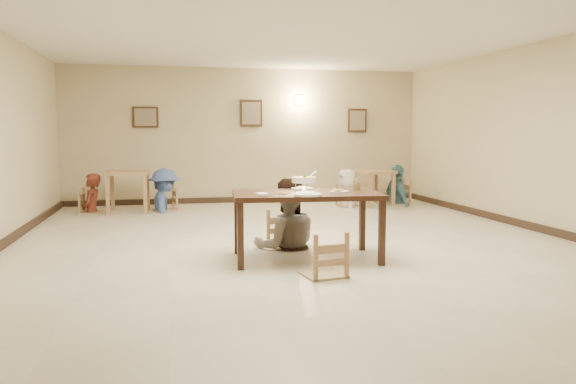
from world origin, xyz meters
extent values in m
plane|color=beige|center=(0.00, 0.00, 0.00)|extent=(10.00, 10.00, 0.00)
plane|color=silver|center=(0.00, 0.00, 3.00)|extent=(10.00, 10.00, 0.00)
plane|color=#BFB08C|center=(0.00, 5.00, 1.50)|extent=(10.00, 0.00, 10.00)
plane|color=#BFB08C|center=(0.00, -5.00, 1.50)|extent=(10.00, 0.00, 10.00)
plane|color=#BFB08C|center=(4.00, 0.00, 1.50)|extent=(0.00, 10.00, 10.00)
cube|color=black|center=(0.00, 4.97, 0.06)|extent=(8.00, 0.06, 0.12)
cube|color=black|center=(3.97, 0.00, 0.06)|extent=(0.06, 10.00, 0.12)
cube|color=#332113|center=(-2.20, 4.96, 1.90)|extent=(0.55, 0.03, 0.45)
cube|color=gray|center=(-2.20, 4.94, 1.90)|extent=(0.45, 0.01, 0.37)
cube|color=#332113|center=(0.10, 4.96, 2.00)|extent=(0.50, 0.03, 0.60)
cube|color=gray|center=(0.10, 4.94, 2.00)|extent=(0.41, 0.01, 0.49)
cube|color=#332113|center=(2.60, 4.96, 1.85)|extent=(0.45, 0.03, 0.55)
cube|color=gray|center=(2.60, 4.94, 1.85)|extent=(0.37, 0.01, 0.45)
cube|color=#FFD88C|center=(1.20, 4.96, 2.30)|extent=(0.16, 0.05, 0.22)
cube|color=#331C11|center=(-0.11, -0.95, 0.81)|extent=(1.86, 1.14, 0.06)
cube|color=#331C11|center=(-0.97, -1.33, 0.39)|extent=(0.07, 0.07, 0.78)
cube|color=#331C11|center=(0.69, -1.46, 0.39)|extent=(0.07, 0.07, 0.78)
cube|color=#331C11|center=(-0.90, -0.45, 0.39)|extent=(0.07, 0.07, 0.78)
cube|color=#331C11|center=(0.76, -0.58, 0.39)|extent=(0.07, 0.07, 0.78)
cube|color=tan|center=(-0.19, -0.11, 0.42)|extent=(0.43, 0.43, 0.05)
cube|color=tan|center=(-0.12, -1.77, 0.43)|extent=(0.44, 0.44, 0.05)
imported|color=gray|center=(-0.19, -0.18, 0.95)|extent=(0.95, 0.75, 1.89)
torus|color=silver|center=(-0.15, -1.00, 0.96)|extent=(0.23, 0.23, 0.01)
cylinder|color=silver|center=(-0.15, -1.00, 0.85)|extent=(0.06, 0.06, 0.03)
cone|color=#FFA526|center=(-0.15, -1.00, 0.90)|extent=(0.03, 0.03, 0.05)
cylinder|color=white|center=(-0.15, -1.00, 0.99)|extent=(0.30, 0.30, 0.07)
cylinder|color=#B3782C|center=(-0.15, -1.00, 1.02)|extent=(0.26, 0.26, 0.02)
sphere|color=#2D7223|center=(-0.14, -1.01, 1.04)|extent=(0.04, 0.04, 0.04)
cylinder|color=silver|center=(-0.03, -0.94, 1.05)|extent=(0.14, 0.09, 0.09)
cylinder|color=silver|center=(-0.06, -0.95, 0.90)|extent=(0.01, 0.01, 0.13)
cylinder|color=silver|center=(-0.24, -0.95, 0.90)|extent=(0.01, 0.01, 0.13)
cylinder|color=silver|center=(-0.15, -1.10, 0.90)|extent=(0.01, 0.01, 0.13)
cylinder|color=white|center=(-0.08, -0.63, 0.85)|extent=(0.28, 0.28, 0.02)
ellipsoid|color=white|center=(-0.08, -0.63, 0.85)|extent=(0.19, 0.16, 0.06)
cylinder|color=white|center=(-0.18, -1.32, 0.85)|extent=(0.32, 0.32, 0.02)
ellipsoid|color=white|center=(-0.18, -1.32, 0.86)|extent=(0.21, 0.18, 0.07)
cylinder|color=white|center=(0.28, -1.06, 0.85)|extent=(0.24, 0.24, 0.02)
sphere|color=#2D7223|center=(0.25, -1.13, 0.87)|extent=(0.04, 0.04, 0.04)
cylinder|color=white|center=(-0.44, -1.09, 0.84)|extent=(0.11, 0.11, 0.02)
cylinder|color=#AD2E12|center=(-0.44, -1.09, 0.85)|extent=(0.08, 0.08, 0.01)
cube|color=white|center=(-0.70, -1.21, 0.85)|extent=(0.15, 0.18, 0.03)
cube|color=silver|center=(-0.65, -1.13, 0.84)|extent=(0.04, 0.16, 0.01)
cube|color=silver|center=(-0.62, -1.13, 0.84)|extent=(0.04, 0.16, 0.01)
cylinder|color=white|center=(0.57, -0.88, 0.91)|extent=(0.08, 0.08, 0.15)
cylinder|color=orange|center=(0.57, -0.88, 0.90)|extent=(0.07, 0.07, 0.11)
cube|color=#A47851|center=(-2.53, 3.86, 0.79)|extent=(0.85, 0.85, 0.06)
cube|color=#A47851|center=(-2.89, 3.53, 0.38)|extent=(0.07, 0.07, 0.76)
cube|color=#A47851|center=(-2.19, 3.50, 0.38)|extent=(0.07, 0.07, 0.76)
cube|color=#A47851|center=(-2.86, 4.22, 0.38)|extent=(0.07, 0.07, 0.76)
cube|color=#A47851|center=(-2.17, 4.20, 0.38)|extent=(0.07, 0.07, 0.76)
cube|color=#A47851|center=(2.58, 3.85, 0.72)|extent=(0.93, 0.93, 0.06)
cube|color=#A47851|center=(2.36, 3.46, 0.35)|extent=(0.07, 0.07, 0.69)
cube|color=#A47851|center=(2.97, 3.63, 0.35)|extent=(0.07, 0.07, 0.69)
cube|color=#A47851|center=(2.19, 4.08, 0.35)|extent=(0.07, 0.07, 0.69)
cube|color=#A47851|center=(2.80, 4.24, 0.35)|extent=(0.07, 0.07, 0.69)
cube|color=tan|center=(-3.23, 3.89, 0.41)|extent=(0.42, 0.42, 0.05)
cube|color=tan|center=(-1.83, 3.89, 0.44)|extent=(0.45, 0.45, 0.05)
cube|color=tan|center=(1.99, 3.79, 0.42)|extent=(0.43, 0.43, 0.05)
cube|color=tan|center=(3.17, 3.90, 0.48)|extent=(0.49, 0.49, 0.05)
imported|color=#5F261A|center=(-3.23, 3.89, 0.77)|extent=(0.45, 0.62, 1.55)
imported|color=#4966A2|center=(-1.83, 3.89, 0.86)|extent=(0.74, 1.17, 1.72)
imported|color=silver|center=(1.99, 3.79, 0.79)|extent=(0.56, 0.81, 1.58)
imported|color=teal|center=(3.17, 3.90, 0.87)|extent=(0.49, 1.05, 1.75)
camera|label=1|loc=(-1.77, -7.59, 1.56)|focal=35.00mm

